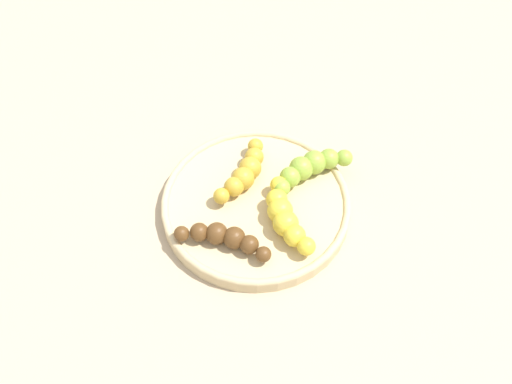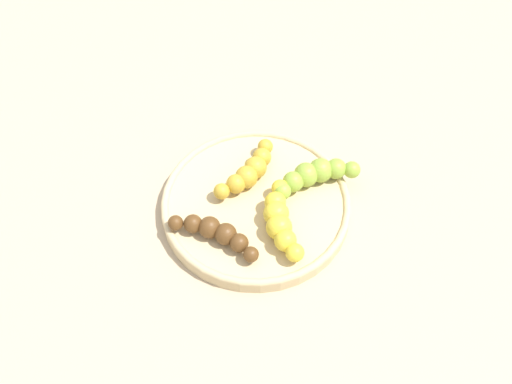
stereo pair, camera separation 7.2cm
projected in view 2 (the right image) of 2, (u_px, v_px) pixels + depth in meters
name	position (u px, v px, depth m)	size (l,w,h in m)	color
ground_plane	(256.00, 209.00, 0.75)	(2.40, 2.40, 0.00)	tan
fruit_bowl	(256.00, 204.00, 0.74)	(0.25, 0.25, 0.02)	#D1B784
banana_overripe	(216.00, 233.00, 0.69)	(0.04, 0.12, 0.03)	#593819
banana_yellow	(280.00, 220.00, 0.70)	(0.10, 0.09, 0.03)	yellow
banana_green	(314.00, 175.00, 0.74)	(0.10, 0.08, 0.03)	#8CAD38
banana_spotted	(249.00, 171.00, 0.75)	(0.12, 0.04, 0.03)	gold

